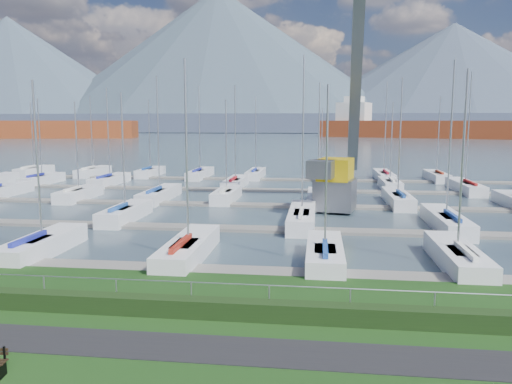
# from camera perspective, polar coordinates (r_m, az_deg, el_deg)

# --- Properties ---
(path) EXTENTS (160.00, 2.00, 0.04)m
(path) POSITION_cam_1_polar(r_m,az_deg,el_deg) (17.00, -6.60, -17.32)
(path) COLOR black
(path) RESTS_ON grass
(water) EXTENTS (800.00, 540.00, 0.20)m
(water) POSITION_cam_1_polar(r_m,az_deg,el_deg) (278.03, 6.41, 6.48)
(water) COLOR #3A4B55
(hedge) EXTENTS (80.00, 0.70, 0.70)m
(hedge) POSITION_cam_1_polar(r_m,az_deg,el_deg) (19.20, -4.73, -13.13)
(hedge) COLOR black
(hedge) RESTS_ON grass
(fence) EXTENTS (80.00, 0.04, 0.04)m
(fence) POSITION_cam_1_polar(r_m,az_deg,el_deg) (19.28, -4.51, -10.35)
(fence) COLOR #9A9DA2
(fence) RESTS_ON grass
(foothill) EXTENTS (900.00, 80.00, 12.00)m
(foothill) POSITION_cam_1_polar(r_m,az_deg,el_deg) (347.92, 6.59, 7.85)
(foothill) COLOR #465067
(foothill) RESTS_ON water
(mountains) EXTENTS (1190.00, 360.00, 115.00)m
(mountains) POSITION_cam_1_polar(r_m,az_deg,el_deg) (424.37, 7.81, 13.37)
(mountains) COLOR #455265
(mountains) RESTS_ON water
(docks) EXTENTS (90.00, 41.60, 0.25)m
(docks) POSITION_cam_1_polar(r_m,az_deg,el_deg) (44.69, 2.23, -1.57)
(docks) COLOR slate
(docks) RESTS_ON water
(crane) EXTENTS (4.92, 13.41, 22.35)m
(crane) POSITION_cam_1_polar(r_m,az_deg,el_deg) (43.25, 9.68, 5.39)
(crane) COLOR slate
(crane) RESTS_ON water
(cargo_ship_west) EXTENTS (102.13, 37.20, 21.50)m
(cargo_ship_west) POSITION_cam_1_polar(r_m,az_deg,el_deg) (250.70, -26.15, 6.43)
(cargo_ship_west) COLOR brown
(cargo_ship_west) RESTS_ON water
(cargo_ship_mid) EXTENTS (95.99, 49.11, 21.50)m
(cargo_ship_mid) POSITION_cam_1_polar(r_m,az_deg,el_deg) (241.63, 17.76, 6.85)
(cargo_ship_mid) COLOR maroon
(cargo_ship_mid) RESTS_ON water
(sailboat_fleet) EXTENTS (75.97, 49.80, 13.22)m
(sailboat_fleet) POSITION_cam_1_polar(r_m,az_deg,el_deg) (47.48, -1.16, 5.72)
(sailboat_fleet) COLOR #1F299C
(sailboat_fleet) RESTS_ON water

